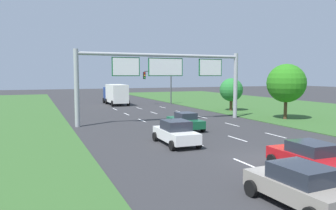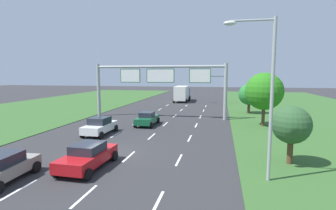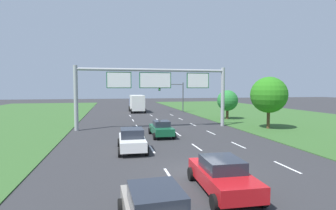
{
  "view_description": "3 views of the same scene",
  "coord_description": "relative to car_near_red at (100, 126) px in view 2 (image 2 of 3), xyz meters",
  "views": [
    {
      "loc": [
        -11.96,
        -13.99,
        4.65
      ],
      "look_at": [
        0.51,
        16.38,
        1.65
      ],
      "focal_mm": 35.0,
      "sensor_mm": 36.0,
      "label": 1
    },
    {
      "loc": [
        7.91,
        -16.61,
        5.66
      ],
      "look_at": [
        1.32,
        15.6,
        1.77
      ],
      "focal_mm": 28.0,
      "sensor_mm": 36.0,
      "label": 2
    },
    {
      "loc": [
        -4.64,
        -13.15,
        4.6
      ],
      "look_at": [
        1.48,
        15.34,
        2.68
      ],
      "focal_mm": 28.0,
      "sensor_mm": 36.0,
      "label": 3
    }
  ],
  "objects": [
    {
      "name": "ground_plane",
      "position": [
        3.25,
        -5.85,
        -0.82
      ],
      "size": [
        200.0,
        200.0,
        0.0
      ],
      "primitive_type": "plane",
      "color": "#2D2D30"
    },
    {
      "name": "lane_dashes_inner_left",
      "position": [
        1.5,
        0.15,
        -0.81
      ],
      "size": [
        0.14,
        50.4,
        0.01
      ],
      "color": "white",
      "rests_on": "ground_plane"
    },
    {
      "name": "lane_dashes_inner_right",
      "position": [
        5.0,
        0.15,
        -0.81
      ],
      "size": [
        0.14,
        50.4,
        0.01
      ],
      "color": "white",
      "rests_on": "ground_plane"
    },
    {
      "name": "lane_dashes_slip",
      "position": [
        8.5,
        0.15,
        -0.81
      ],
      "size": [
        0.14,
        50.4,
        0.01
      ],
      "color": "white",
      "rests_on": "ground_plane"
    },
    {
      "name": "car_near_red",
      "position": [
        0.0,
        0.0,
        0.0
      ],
      "size": [
        2.09,
        4.3,
        1.64
      ],
      "rotation": [
        0.0,
        0.0,
        -0.01
      ],
      "color": "white",
      "rests_on": "ground_plane"
    },
    {
      "name": "car_lead_silver",
      "position": [
        3.15,
        5.16,
        -0.08
      ],
      "size": [
        2.0,
        4.21,
        1.49
      ],
      "rotation": [
        0.0,
        0.0,
        -0.0
      ],
      "color": "#145633",
      "rests_on": "ground_plane"
    },
    {
      "name": "car_mid_lane",
      "position": [
        -0.11,
        -11.16,
        -0.04
      ],
      "size": [
        2.25,
        4.0,
        1.51
      ],
      "rotation": [
        0.0,
        0.0,
        0.05
      ],
      "color": "gray",
      "rests_on": "ground_plane"
    },
    {
      "name": "car_far_ahead",
      "position": [
        3.34,
        -8.42,
        -0.06
      ],
      "size": [
        2.29,
        4.49,
        1.5
      ],
      "rotation": [
        0.0,
        0.0,
        -0.03
      ],
      "color": "red",
      "rests_on": "ground_plane"
    },
    {
      "name": "box_truck",
      "position": [
        3.22,
        31.07,
        0.91
      ],
      "size": [
        2.7,
        7.91,
        3.2
      ],
      "rotation": [
        0.0,
        0.0,
        0.0
      ],
      "color": "navy",
      "rests_on": "ground_plane"
    },
    {
      "name": "sign_gantry",
      "position": [
        3.41,
        10.36,
        4.12
      ],
      "size": [
        17.24,
        0.44,
        7.0
      ],
      "color": "#9EA0A5",
      "rests_on": "ground_plane"
    },
    {
      "name": "traffic_light_mast",
      "position": [
        9.79,
        28.61,
        3.05
      ],
      "size": [
        4.76,
        0.49,
        5.6
      ],
      "color": "#47494F",
      "rests_on": "ground_plane"
    },
    {
      "name": "street_lamp",
      "position": [
        13.32,
        -8.33,
        4.26
      ],
      "size": [
        2.61,
        0.32,
        8.5
      ],
      "color": "#9EA0A5",
      "rests_on": "ground_plane"
    },
    {
      "name": "roadside_tree_near",
      "position": [
        15.46,
        -5.3,
        1.7
      ],
      "size": [
        2.37,
        2.37,
        3.72
      ],
      "color": "#513823",
      "rests_on": "ground_plane"
    },
    {
      "name": "roadside_tree_mid",
      "position": [
        15.66,
        7.04,
        3.0
      ],
      "size": [
        4.01,
        4.01,
        5.83
      ],
      "color": "#513823",
      "rests_on": "ground_plane"
    },
    {
      "name": "roadside_tree_far",
      "position": [
        15.06,
        16.35,
        1.93
      ],
      "size": [
        3.01,
        3.01,
        4.26
      ],
      "color": "#513823",
      "rests_on": "ground_plane"
    }
  ]
}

